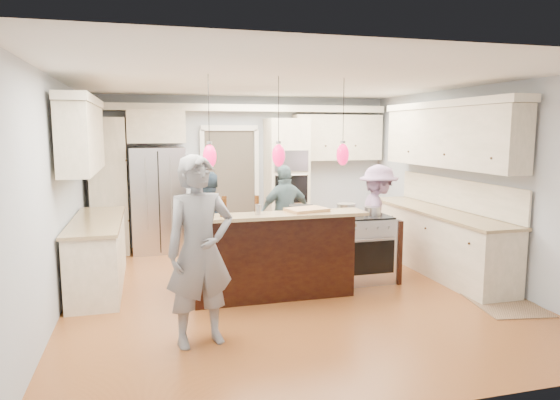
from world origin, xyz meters
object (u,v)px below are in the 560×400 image
Objects in this scene: kitchen_island at (267,254)px; person_far_left at (206,225)px; island_range at (364,248)px; person_bar_end at (200,251)px; refrigerator at (159,200)px.

person_far_left is (-0.71, 0.78, 0.27)m from kitchen_island.
person_bar_end is at bearing -147.84° from island_range.
island_range is at bearing -42.59° from refrigerator.
refrigerator is 0.86× the size of kitchen_island.
kitchen_island is 1.13× the size of person_bar_end.
person_far_left is at bearing 132.22° from kitchen_island.
refrigerator is 1.19× the size of person_far_left.
person_bar_end reaches higher than island_range.
kitchen_island is at bearing 102.51° from person_far_left.
kitchen_island is 1.09m from person_far_left.
island_range is at bearing 19.38° from person_bar_end.
kitchen_island is at bearing 42.05° from person_bar_end.
person_far_left reaches higher than island_range.
island_range is (1.41, 0.08, -0.03)m from kitchen_island.
refrigerator is 1.96× the size of island_range.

